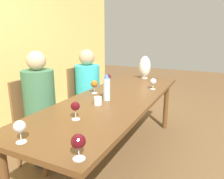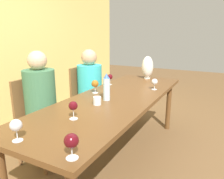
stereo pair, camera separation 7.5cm
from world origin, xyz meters
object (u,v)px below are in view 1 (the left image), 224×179
at_px(wine_glass_3, 108,77).
at_px(person_far, 89,88).
at_px(wine_glass_2, 153,82).
at_px(chair_near, 36,119).
at_px(person_near, 41,106).
at_px(vase, 145,67).
at_px(wine_glass_0, 78,142).
at_px(water_tumbler, 98,101).
at_px(wine_glass_1, 94,84).
at_px(wine_glass_4, 75,107).
at_px(water_bottle, 107,87).
at_px(wine_glass_5, 20,127).
at_px(chair_far, 84,97).

xyz_separation_m(wine_glass_3, person_far, (0.09, 0.37, -0.22)).
distance_m(wine_glass_2, chair_near, 1.43).
bearing_deg(person_near, vase, -24.34).
xyz_separation_m(vase, wine_glass_0, (-2.28, -0.35, -0.07)).
xyz_separation_m(water_tumbler, vase, (1.43, -0.01, 0.13)).
xyz_separation_m(wine_glass_1, chair_near, (-0.42, 0.51, -0.36)).
relative_size(wine_glass_0, chair_near, 0.15).
relative_size(wine_glass_2, wine_glass_4, 0.91).
distance_m(wine_glass_0, wine_glass_4, 0.57).
distance_m(water_bottle, vase, 1.25).
relative_size(water_bottle, wine_glass_1, 1.85).
height_order(wine_glass_1, wine_glass_4, wine_glass_1).
relative_size(wine_glass_0, person_near, 0.12).
relative_size(water_tumbler, wine_glass_5, 0.54).
relative_size(vase, wine_glass_1, 2.23).
bearing_deg(wine_glass_0, wine_glass_2, 1.87).
bearing_deg(wine_glass_5, wine_glass_1, 8.18).
bearing_deg(wine_glass_0, wine_glass_1, 26.70).
distance_m(wine_glass_1, wine_glass_5, 1.22).
bearing_deg(wine_glass_4, person_near, 64.36).
distance_m(wine_glass_0, wine_glass_5, 0.43).
height_order(wine_glass_1, chair_far, chair_far).
bearing_deg(chair_near, wine_glass_4, -113.11).
bearing_deg(wine_glass_5, wine_glass_2, -12.68).
distance_m(chair_near, person_far, 0.97).
bearing_deg(wine_glass_1, wine_glass_5, -171.82).
height_order(wine_glass_4, chair_near, chair_near).
xyz_separation_m(wine_glass_1, wine_glass_2, (0.47, -0.55, -0.01)).
xyz_separation_m(wine_glass_0, chair_far, (1.75, 1.12, -0.36)).
xyz_separation_m(wine_glass_2, wine_glass_3, (-0.02, 0.60, 0.01)).
distance_m(chair_near, chair_far, 0.96).
bearing_deg(wine_glass_2, vase, 26.37).
bearing_deg(water_tumbler, vase, -0.49).
bearing_deg(vase, wine_glass_2, -153.63).
height_order(wine_glass_1, wine_glass_2, wine_glass_1).
distance_m(water_bottle, wine_glass_1, 0.31).
bearing_deg(vase, wine_glass_5, 178.01).
xyz_separation_m(wine_glass_0, person_near, (0.79, 1.03, -0.19)).
relative_size(vase, person_near, 0.27).
height_order(water_bottle, person_far, person_far).
height_order(water_tumbler, vase, vase).
bearing_deg(water_tumbler, person_near, 95.81).
height_order(water_bottle, person_near, person_near).
relative_size(water_tumbler, vase, 0.23).
xyz_separation_m(water_tumbler, wine_glass_2, (0.82, -0.31, 0.05)).
xyz_separation_m(chair_far, person_far, (-0.00, -0.09, 0.14)).
relative_size(vase, wine_glass_2, 2.51).
bearing_deg(wine_glass_3, wine_glass_2, -87.85).
height_order(water_bottle, wine_glass_1, water_bottle).
distance_m(vase, wine_glass_3, 0.70).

